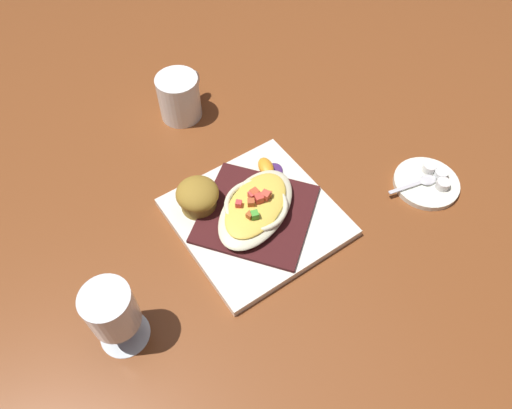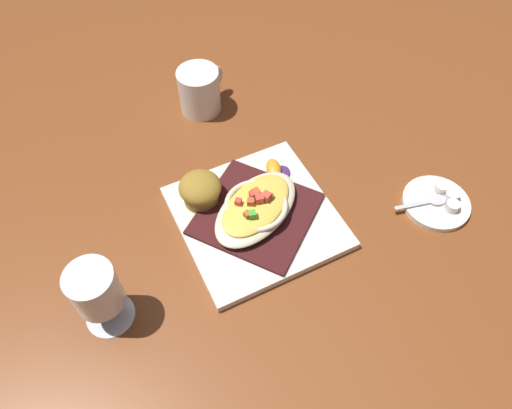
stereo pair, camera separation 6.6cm
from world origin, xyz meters
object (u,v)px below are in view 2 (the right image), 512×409
object	(u,v)px
orange_garnish	(275,170)
stemmed_glass	(96,292)
coffee_mug	(200,92)
creamer_saucer	(436,203)
square_plate	(256,217)
creamer_cup_2	(441,188)
spoon	(434,201)
creamer_cup_0	(452,206)
muffin	(200,190)
gratin_dish	(256,207)
creamer_cup_1	(452,196)

from	to	relation	value
orange_garnish	stemmed_glass	world-z (taller)	stemmed_glass
orange_garnish	coffee_mug	distance (m)	0.24
coffee_mug	creamer_saucer	distance (m)	0.50
square_plate	creamer_cup_2	distance (m)	0.34
square_plate	spoon	world-z (taller)	spoon
square_plate	creamer_cup_2	xyz separation A→B (m)	(-0.33, 0.07, 0.01)
creamer_cup_0	muffin	bearing A→B (deg)	-24.15
creamer_saucer	stemmed_glass	bearing A→B (deg)	-0.96
orange_garnish	creamer_saucer	bearing A→B (deg)	146.03
creamer_cup_2	gratin_dish	bearing A→B (deg)	-12.34
gratin_dish	stemmed_glass	bearing A→B (deg)	16.44
coffee_mug	gratin_dish	bearing A→B (deg)	89.94
square_plate	spoon	bearing A→B (deg)	163.56
muffin	creamer_cup_2	distance (m)	0.43
square_plate	muffin	world-z (taller)	muffin
spoon	creamer_cup_0	distance (m)	0.03
creamer_cup_2	square_plate	bearing A→B (deg)	-12.34
square_plate	creamer_saucer	world-z (taller)	square_plate
stemmed_glass	spoon	distance (m)	0.58
spoon	creamer_cup_1	size ratio (longest dim) A/B	4.05
stemmed_glass	creamer_cup_2	distance (m)	0.60
coffee_mug	creamer_cup_1	bearing A→B (deg)	129.94
square_plate	creamer_saucer	xyz separation A→B (m)	(-0.31, 0.09, -0.00)
square_plate	orange_garnish	size ratio (longest dim) A/B	3.99
square_plate	orange_garnish	distance (m)	0.10
creamer_cup_2	stemmed_glass	bearing A→B (deg)	0.81
gratin_dish	muffin	bearing A→B (deg)	-40.61
stemmed_glass	creamer_cup_1	bearing A→B (deg)	178.70
gratin_dish	creamer_cup_1	bearing A→B (deg)	164.33
coffee_mug	muffin	bearing A→B (deg)	72.34
orange_garnish	square_plate	bearing A→B (deg)	47.22
gratin_dish	coffee_mug	world-z (taller)	coffee_mug
square_plate	creamer_cup_1	size ratio (longest dim) A/B	10.72
creamer_saucer	creamer_cup_2	distance (m)	0.03
coffee_mug	stemmed_glass	size ratio (longest dim) A/B	0.84
stemmed_glass	creamer_cup_0	xyz separation A→B (m)	(-0.59, 0.03, -0.06)
creamer_cup_0	creamer_cup_2	xyz separation A→B (m)	(-0.01, -0.04, 0.00)
stemmed_glass	gratin_dish	bearing A→B (deg)	-163.56
spoon	orange_garnish	bearing A→B (deg)	-34.60
muffin	spoon	size ratio (longest dim) A/B	0.75
muffin	stemmed_glass	bearing A→B (deg)	36.64
square_plate	creamer_saucer	distance (m)	0.32
stemmed_glass	coffee_mug	bearing A→B (deg)	-125.20
creamer_saucer	spoon	size ratio (longest dim) A/B	1.22
orange_garnish	creamer_cup_2	size ratio (longest dim) A/B	2.69
coffee_mug	square_plate	bearing A→B (deg)	89.94
coffee_mug	creamer_saucer	world-z (taller)	coffee_mug
gratin_dish	muffin	size ratio (longest dim) A/B	2.84
gratin_dish	creamer_cup_2	xyz separation A→B (m)	(-0.33, 0.07, -0.02)
stemmed_glass	orange_garnish	bearing A→B (deg)	-155.74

